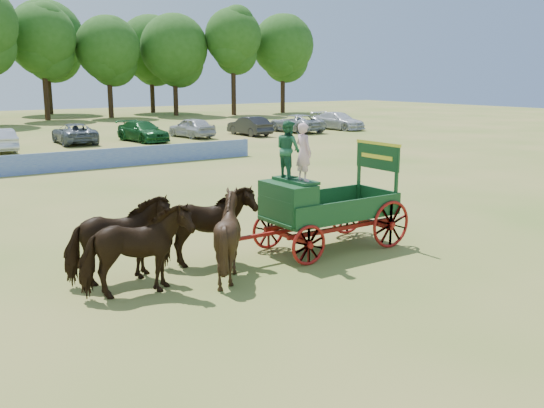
{
  "coord_description": "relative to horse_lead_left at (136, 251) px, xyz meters",
  "views": [
    {
      "loc": [
        -7.97,
        -14.08,
        4.92
      ],
      "look_at": [
        1.62,
        0.02,
        1.3
      ],
      "focal_mm": 40.0,
      "sensor_mm": 36.0,
      "label": 1
    }
  ],
  "objects": [
    {
      "name": "horse_wheel_right",
      "position": [
        2.4,
        1.1,
        0.0
      ],
      "size": [
        2.65,
        1.54,
        2.1
      ],
      "primitive_type": "imported",
      "rotation": [
        0.0,
        0.0,
        1.4
      ],
      "color": "black",
      "rests_on": "ground"
    },
    {
      "name": "farm_dray",
      "position": [
        5.36,
        0.58,
        0.6
      ],
      "size": [
        5.99,
        2.0,
        3.73
      ],
      "color": "maroon",
      "rests_on": "ground"
    },
    {
      "name": "horse_lead_left",
      "position": [
        0.0,
        0.0,
        0.0
      ],
      "size": [
        2.62,
        1.46,
        2.1
      ],
      "primitive_type": "imported",
      "rotation": [
        0.0,
        0.0,
        1.44
      ],
      "color": "black",
      "rests_on": "ground"
    },
    {
      "name": "horse_wheel_left",
      "position": [
        2.4,
        0.0,
        0.0
      ],
      "size": [
        2.23,
        2.06,
        2.11
      ],
      "primitive_type": "imported",
      "rotation": [
        0.0,
        0.0,
        1.78
      ],
      "color": "black",
      "rests_on": "ground"
    },
    {
      "name": "ground",
      "position": [
        3.14,
        1.53,
        -1.05
      ],
      "size": [
        160.0,
        160.0,
        0.0
      ],
      "primitive_type": "plane",
      "color": "#A6894A",
      "rests_on": "ground"
    },
    {
      "name": "sponsor_banner",
      "position": [
        2.14,
        19.53,
        -0.53
      ],
      "size": [
        26.0,
        0.08,
        1.05
      ],
      "primitive_type": "cube",
      "color": "#2042B1",
      "rests_on": "ground"
    },
    {
      "name": "parked_cars",
      "position": [
        6.95,
        31.54,
        -0.28
      ],
      "size": [
        57.43,
        7.55,
        1.62
      ],
      "color": "silver",
      "rests_on": "ground"
    },
    {
      "name": "horse_lead_right",
      "position": [
        0.0,
        1.1,
        0.0
      ],
      "size": [
        2.54,
        1.26,
        2.1
      ],
      "primitive_type": "imported",
      "rotation": [
        0.0,
        0.0,
        1.52
      ],
      "color": "black",
      "rests_on": "ground"
    }
  ]
}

